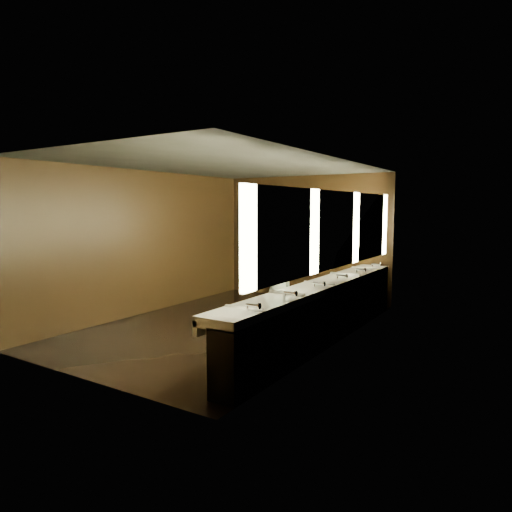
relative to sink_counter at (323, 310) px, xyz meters
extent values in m
plane|color=black|center=(-1.79, 0.00, -0.50)|extent=(6.00, 6.00, 0.00)
cube|color=#2D2D2B|center=(-1.79, 0.00, 2.30)|extent=(4.00, 6.00, 0.02)
cube|color=black|center=(-1.79, 3.00, 0.90)|extent=(4.00, 0.02, 2.80)
cube|color=black|center=(-1.79, -3.00, 0.90)|extent=(4.00, 0.02, 2.80)
cube|color=black|center=(-3.79, 0.00, 0.90)|extent=(0.02, 6.00, 2.80)
cube|color=black|center=(0.21, 0.00, 0.90)|extent=(0.02, 6.00, 2.80)
cube|color=black|center=(0.03, 0.00, -0.09)|extent=(0.36, 5.40, 0.81)
cube|color=silver|center=(-0.07, 0.00, 0.35)|extent=(0.55, 5.40, 0.12)
cube|color=silver|center=(-0.31, 0.00, 0.27)|extent=(0.06, 5.40, 0.18)
cylinder|color=silver|center=(0.12, -2.20, 0.49)|extent=(0.18, 0.04, 0.04)
cylinder|color=silver|center=(0.12, -1.32, 0.49)|extent=(0.18, 0.04, 0.04)
cylinder|color=silver|center=(0.12, -0.44, 0.49)|extent=(0.18, 0.04, 0.04)
cylinder|color=silver|center=(0.12, 0.44, 0.49)|extent=(0.18, 0.04, 0.04)
cylinder|color=silver|center=(0.12, 1.32, 0.49)|extent=(0.18, 0.04, 0.04)
cylinder|color=silver|center=(0.12, 2.20, 0.49)|extent=(0.18, 0.04, 0.04)
cube|color=#FBF9BE|center=(0.18, -2.40, 1.25)|extent=(0.06, 0.22, 1.15)
cube|color=white|center=(0.19, -1.60, 1.25)|extent=(0.03, 1.32, 1.15)
cube|color=#FBF9BE|center=(0.18, -0.80, 1.25)|extent=(0.06, 0.23, 1.15)
cube|color=white|center=(0.19, 0.00, 1.25)|extent=(0.03, 1.32, 1.15)
cube|color=#FBF9BE|center=(0.18, 0.80, 1.25)|extent=(0.06, 0.23, 1.15)
cube|color=white|center=(0.19, 1.60, 1.25)|extent=(0.03, 1.32, 1.15)
cube|color=#FBF9BE|center=(0.18, 2.40, 1.25)|extent=(0.06, 0.22, 1.15)
imported|color=#87B3CA|center=(-0.59, -0.39, 0.31)|extent=(0.55, 0.68, 1.62)
cylinder|color=black|center=(-0.22, -1.24, -0.22)|extent=(0.44, 0.44, 0.56)
camera|label=1|loc=(2.81, -6.41, 1.57)|focal=32.00mm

